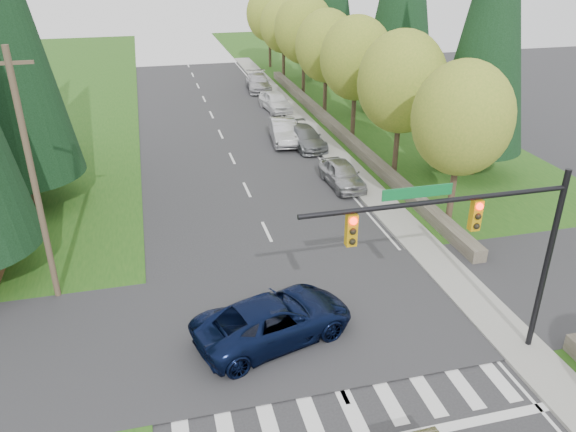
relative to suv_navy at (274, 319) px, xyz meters
name	(u,v)px	position (x,y,z in m)	size (l,w,h in m)	color
grass_east	(455,175)	(14.52, 12.79, -0.79)	(14.00, 110.00, 0.06)	#1F4F15
grass_west	(4,221)	(-11.48, 12.79, -0.79)	(14.00, 110.00, 0.06)	#1F4F15
cross_street	(308,319)	(1.52, 0.79, -0.82)	(120.00, 8.00, 0.10)	#28282B
sidewalk_east	(352,172)	(8.42, 14.79, -0.75)	(1.80, 80.00, 0.13)	gray
curb_east	(339,173)	(7.57, 14.79, -0.75)	(0.20, 80.00, 0.13)	gray
stone_wall_north	(337,129)	(10.12, 22.79, -0.47)	(0.70, 40.00, 0.70)	#4C4438
traffic_signal	(478,232)	(5.89, -2.71, 4.17)	(8.70, 0.37, 6.80)	black
utility_pole	(34,180)	(-7.98, 4.79, 4.32)	(1.60, 0.24, 10.00)	#473828
decid_tree_0	(462,119)	(10.72, 6.79, 4.78)	(4.80, 4.80, 8.37)	#38281C
decid_tree_1	(402,82)	(10.82, 13.79, 4.98)	(5.20, 5.20, 8.80)	#38281C
decid_tree_2	(356,58)	(10.62, 20.79, 5.11)	(5.00, 5.00, 8.82)	#38281C
decid_tree_3	(326,46)	(10.72, 27.79, 4.85)	(5.00, 5.00, 8.55)	#38281C
decid_tree_4	(304,29)	(10.82, 34.79, 5.24)	(5.40, 5.40, 9.18)	#38281C
decid_tree_5	(283,25)	(10.62, 41.79, 4.71)	(4.80, 4.80, 8.30)	#38281C
decid_tree_6	(269,14)	(10.72, 48.79, 5.05)	(5.20, 5.20, 8.86)	#38281C
conifer_e_a	(495,9)	(15.52, 12.79, 8.97)	(5.44, 5.44, 17.80)	#38281C
suv_navy	(274,319)	(0.00, 0.00, 0.00)	(2.71, 5.89, 1.64)	black
parked_car_a	(342,174)	(7.12, 13.01, -0.07)	(1.76, 4.38, 1.49)	#A3A3A7
parked_car_b	(305,137)	(6.92, 20.36, -0.11)	(1.99, 4.91, 1.42)	slate
parked_car_c	(284,131)	(5.72, 21.79, 0.00)	(1.72, 4.95, 1.63)	#B7B6BB
parked_car_d	(275,101)	(7.08, 30.34, -0.02)	(1.89, 4.71, 1.60)	white
parked_car_e	(258,82)	(7.12, 37.90, -0.04)	(2.18, 5.36, 1.56)	#B4B3B8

